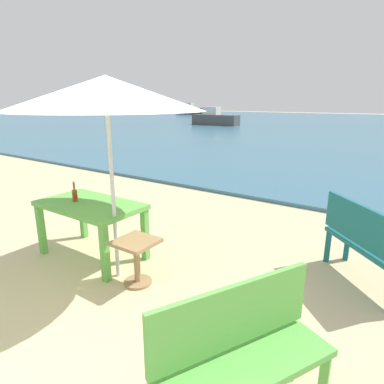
% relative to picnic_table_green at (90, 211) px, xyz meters
% --- Properties ---
extents(ground_plane, '(120.00, 120.00, 0.00)m').
position_rel_picnic_table_green_xyz_m(ground_plane, '(0.95, -1.34, -0.65)').
color(ground_plane, beige).
extents(picnic_table_green, '(1.40, 0.80, 0.76)m').
position_rel_picnic_table_green_xyz_m(picnic_table_green, '(0.00, 0.00, 0.00)').
color(picnic_table_green, '#60B24C').
rests_on(picnic_table_green, ground_plane).
extents(beer_bottle_amber, '(0.07, 0.07, 0.26)m').
position_rel_picnic_table_green_xyz_m(beer_bottle_amber, '(-0.21, -0.06, 0.20)').
color(beer_bottle_amber, brown).
rests_on(beer_bottle_amber, picnic_table_green).
extents(patio_umbrella, '(2.10, 2.10, 2.30)m').
position_rel_picnic_table_green_xyz_m(patio_umbrella, '(0.66, -0.18, 1.47)').
color(patio_umbrella, silver).
rests_on(patio_umbrella, ground_plane).
extents(side_table_wood, '(0.44, 0.44, 0.54)m').
position_rel_picnic_table_green_xyz_m(side_table_wood, '(0.98, -0.17, -0.30)').
color(side_table_wood, '#9E7A51').
rests_on(side_table_wood, ground_plane).
extents(bench_teal_center, '(1.10, 1.11, 0.95)m').
position_rel_picnic_table_green_xyz_m(bench_teal_center, '(3.08, 1.29, -0.11)').
color(bench_teal_center, '#196066').
rests_on(bench_teal_center, ground_plane).
extents(bench_green_left, '(0.86, 1.23, 0.95)m').
position_rel_picnic_table_green_xyz_m(bench_green_left, '(2.70, -1.01, -0.11)').
color(bench_green_left, '#60B24C').
rests_on(bench_green_left, ground_plane).
extents(boat_ferry, '(4.04, 1.10, 1.47)m').
position_rel_picnic_table_green_xyz_m(boat_ferry, '(-10.88, 21.47, -0.04)').
color(boat_ferry, '#4C4C4C').
rests_on(boat_ferry, sea_water).
extents(boat_fishing_trawler, '(4.54, 1.24, 1.65)m').
position_rel_picnic_table_green_xyz_m(boat_fishing_trawler, '(-25.06, 38.26, 0.02)').
color(boat_fishing_trawler, '#38383F').
rests_on(boat_fishing_trawler, sea_water).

